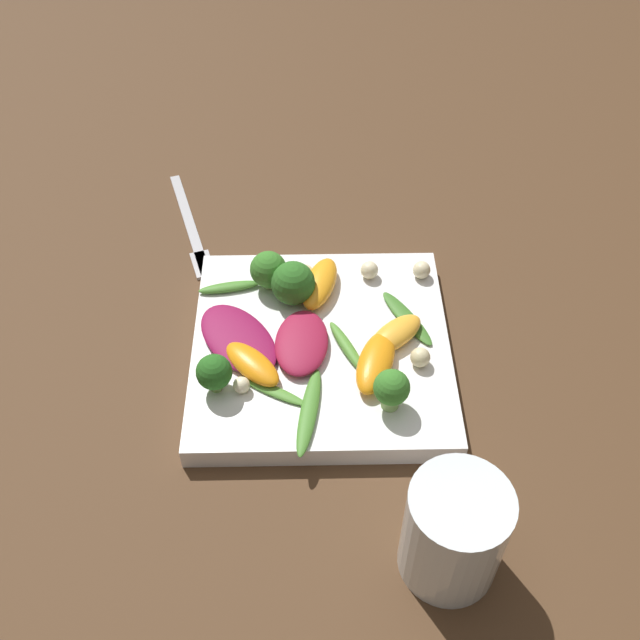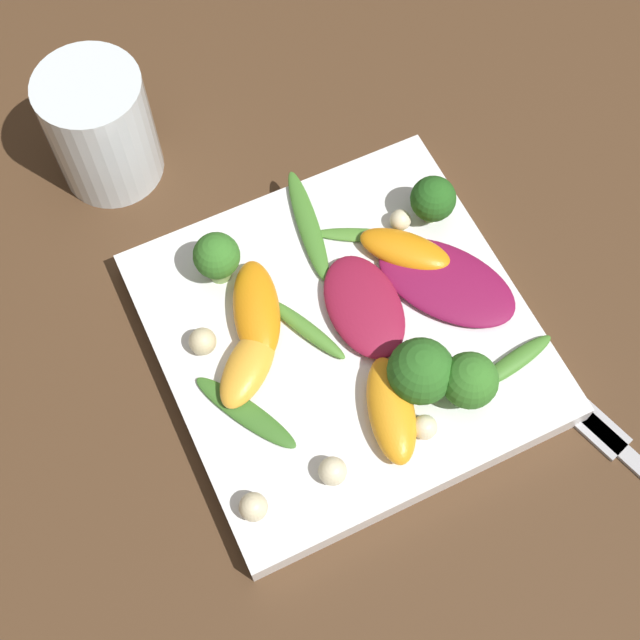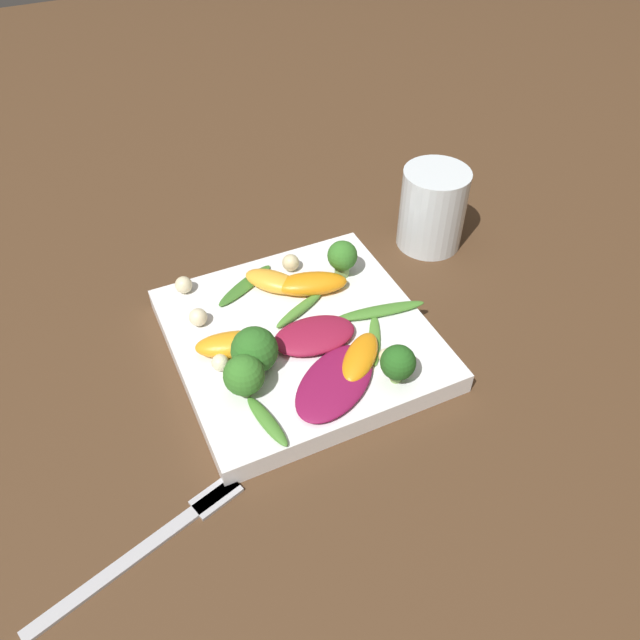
# 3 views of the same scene
# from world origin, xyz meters

# --- Properties ---
(ground_plane) EXTENTS (2.40, 2.40, 0.00)m
(ground_plane) POSITION_xyz_m (0.00, 0.00, 0.00)
(ground_plane) COLOR #4C331E
(plate) EXTENTS (0.24, 0.24, 0.02)m
(plate) POSITION_xyz_m (0.00, 0.00, 0.01)
(plate) COLOR white
(plate) RESTS_ON ground_plane
(drinking_glass) EXTENTS (0.08, 0.08, 0.10)m
(drinking_glass) POSITION_xyz_m (-0.09, 0.21, 0.05)
(drinking_glass) COLOR white
(drinking_glass) RESTS_ON ground_plane
(fork) EXTENTS (0.07, 0.18, 0.01)m
(fork) POSITION_xyz_m (0.14, -0.18, 0.00)
(fork) COLOR #B2B2B7
(fork) RESTS_ON ground_plane
(radicchio_leaf_0) EXTENTS (0.06, 0.08, 0.01)m
(radicchio_leaf_0) POSITION_xyz_m (0.02, 0.01, 0.03)
(radicchio_leaf_0) COLOR maroon
(radicchio_leaf_0) RESTS_ON plate
(radicchio_leaf_1) EXTENTS (0.10, 0.12, 0.01)m
(radicchio_leaf_1) POSITION_xyz_m (0.08, 0.00, 0.03)
(radicchio_leaf_1) COLOR maroon
(radicchio_leaf_1) RESTS_ON plate
(orange_segment_0) EXTENTS (0.07, 0.07, 0.02)m
(orange_segment_0) POSITION_xyz_m (0.06, 0.03, 0.03)
(orange_segment_0) COLOR orange
(orange_segment_0) RESTS_ON plate
(orange_segment_1) EXTENTS (0.05, 0.08, 0.02)m
(orange_segment_1) POSITION_xyz_m (-0.05, 0.03, 0.03)
(orange_segment_1) COLOR orange
(orange_segment_1) RESTS_ON plate
(orange_segment_2) EXTENTS (0.05, 0.08, 0.02)m
(orange_segment_2) POSITION_xyz_m (-0.00, -0.07, 0.03)
(orange_segment_2) COLOR orange
(orange_segment_2) RESTS_ON plate
(orange_segment_3) EXTENTS (0.07, 0.06, 0.02)m
(orange_segment_3) POSITION_xyz_m (-0.07, 0.00, 0.03)
(orange_segment_3) COLOR #FCAD33
(orange_segment_3) RESTS_ON plate
(broccoli_floret_0) EXTENTS (0.03, 0.03, 0.04)m
(broccoli_floret_0) POSITION_xyz_m (-0.06, 0.08, 0.05)
(broccoli_floret_0) COLOR #84AD5B
(broccoli_floret_0) RESTS_ON plate
(broccoli_floret_1) EXTENTS (0.03, 0.03, 0.04)m
(broccoli_floret_1) POSITION_xyz_m (0.09, 0.05, 0.05)
(broccoli_floret_1) COLOR #7A9E51
(broccoli_floret_1) RESTS_ON plate
(broccoli_floret_2) EXTENTS (0.04, 0.04, 0.04)m
(broccoli_floret_2) POSITION_xyz_m (0.05, -0.08, 0.05)
(broccoli_floret_2) COLOR #84AD5B
(broccoli_floret_2) RESTS_ON plate
(broccoli_floret_3) EXTENTS (0.04, 0.04, 0.04)m
(broccoli_floret_3) POSITION_xyz_m (0.03, -0.06, 0.04)
(broccoli_floret_3) COLOR #84AD5B
(broccoli_floret_3) RESTS_ON plate
(arugula_sprig_0) EXTENTS (0.06, 0.02, 0.01)m
(arugula_sprig_0) POSITION_xyz_m (0.09, -0.07, 0.03)
(arugula_sprig_0) COLOR #47842D
(arugula_sprig_0) RESTS_ON plate
(arugula_sprig_1) EXTENTS (0.03, 0.10, 0.01)m
(arugula_sprig_1) POSITION_xyz_m (0.01, 0.08, 0.03)
(arugula_sprig_1) COLOR #47842D
(arugula_sprig_1) RESTS_ON plate
(arugula_sprig_2) EXTENTS (0.07, 0.04, 0.00)m
(arugula_sprig_2) POSITION_xyz_m (0.04, 0.06, 0.03)
(arugula_sprig_2) COLOR #518E33
(arugula_sprig_2) RESTS_ON plate
(arugula_sprig_3) EXTENTS (0.05, 0.08, 0.01)m
(arugula_sprig_3) POSITION_xyz_m (-0.08, -0.03, 0.03)
(arugula_sprig_3) COLOR #3D7528
(arugula_sprig_3) RESTS_ON plate
(arugula_sprig_4) EXTENTS (0.04, 0.07, 0.01)m
(arugula_sprig_4) POSITION_xyz_m (-0.02, 0.01, 0.03)
(arugula_sprig_4) COLOR #518E33
(arugula_sprig_4) RESTS_ON plate
(macadamia_nut_0) EXTENTS (0.02, 0.02, 0.02)m
(macadamia_nut_0) POSITION_xyz_m (-0.05, -0.09, 0.03)
(macadamia_nut_0) COLOR beige
(macadamia_nut_0) RESTS_ON plate
(macadamia_nut_1) EXTENTS (0.02, 0.02, 0.02)m
(macadamia_nut_1) POSITION_xyz_m (-0.09, 0.03, 0.03)
(macadamia_nut_1) COLOR beige
(macadamia_nut_1) RESTS_ON plate
(macadamia_nut_2) EXTENTS (0.02, 0.02, 0.02)m
(macadamia_nut_2) POSITION_xyz_m (0.07, 0.06, 0.03)
(macadamia_nut_2) COLOR beige
(macadamia_nut_2) RESTS_ON plate
(macadamia_nut_3) EXTENTS (0.02, 0.02, 0.02)m
(macadamia_nut_3) POSITION_xyz_m (0.01, -0.09, 0.03)
(macadamia_nut_3) COLOR beige
(macadamia_nut_3) RESTS_ON plate
(macadamia_nut_4) EXTENTS (0.02, 0.02, 0.02)m
(macadamia_nut_4) POSITION_xyz_m (-0.10, -0.09, 0.03)
(macadamia_nut_4) COLOR beige
(macadamia_nut_4) RESTS_ON plate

